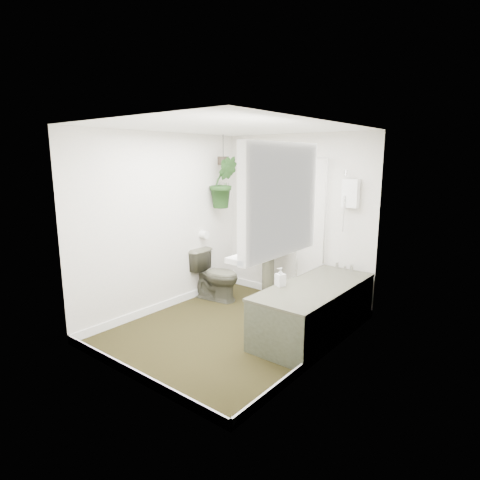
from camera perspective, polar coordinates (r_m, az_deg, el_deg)
The scene contains 22 objects.
floor at distance 4.84m, azimuth -1.14°, elevation -12.68°, with size 2.30×2.80×0.02m, color #2D2911.
ceiling at distance 4.42m, azimuth -1.26°, elevation 15.89°, with size 2.30×2.80×0.02m, color white.
wall_back at distance 5.63m, azimuth 8.04°, elevation 3.01°, with size 2.30×0.02×2.30m, color silver.
wall_front at distance 3.54m, azimuth -15.95°, elevation -2.38°, with size 2.30×0.02×2.30m, color silver.
wall_left at distance 5.29m, azimuth -10.90°, elevation 2.38°, with size 0.02×2.80×2.30m, color silver.
wall_right at distance 3.86m, azimuth 12.15°, elevation -1.05°, with size 0.02×2.80×2.30m, color silver.
skirting at distance 4.81m, azimuth -1.14°, elevation -12.03°, with size 2.30×2.80×0.10m, color white.
bathtub at distance 4.70m, azimuth 10.50°, elevation -9.68°, with size 0.72×1.72×0.58m, color #484737, non-canonical shape.
bath_screen at distance 5.02m, azimuth 10.25°, elevation 3.41°, with size 0.04×0.72×1.40m, color silver, non-canonical shape.
shower_box at distance 5.16m, azimuth 15.47°, elevation 6.41°, with size 0.20×0.10×0.35m, color white.
oval_mirror at distance 5.69m, azimuth 5.72°, elevation 6.71°, with size 0.46×0.03×0.62m, color tan.
wall_sconce at distance 5.91m, azimuth 2.38°, elevation 5.97°, with size 0.04×0.04×0.22m, color black.
toilet_roll_holder at distance 5.77m, azimuth -5.14°, elevation 0.77°, with size 0.11×0.11×0.11m, color white.
window_recess at distance 3.21m, azimuth 5.77°, elevation 5.67°, with size 0.08×1.00×0.90m, color white.
window_sill at distance 3.32m, azimuth 4.61°, elevation -1.47°, with size 0.18×1.00×0.04m, color white.
window_blinds at distance 3.24m, azimuth 5.10°, elevation 5.73°, with size 0.01×0.86×0.76m, color white.
toilet at distance 5.70m, azimuth -3.46°, elevation -4.97°, with size 0.40×0.69×0.71m, color #484737.
pedestal_sink at distance 5.65m, azimuth 4.02°, elevation -4.04°, with size 0.54×0.46×0.92m, color #484737, non-canonical shape.
sill_plant at distance 3.55m, azimuth 7.22°, elevation 1.58°, with size 0.21×0.18×0.23m, color black.
hanging_plant at distance 5.80m, azimuth -2.37°, elevation 8.17°, with size 0.40×0.32×0.73m, color black.
soap_bottle at distance 4.48m, azimuth 5.77°, elevation -5.24°, with size 0.09×0.10×0.21m, color black.
hanging_pot at distance 5.79m, azimuth -2.40°, elevation 11.19°, with size 0.16×0.16×0.12m, color black.
Camera 1 is at (2.82, -3.39, 1.98)m, focal length 30.00 mm.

